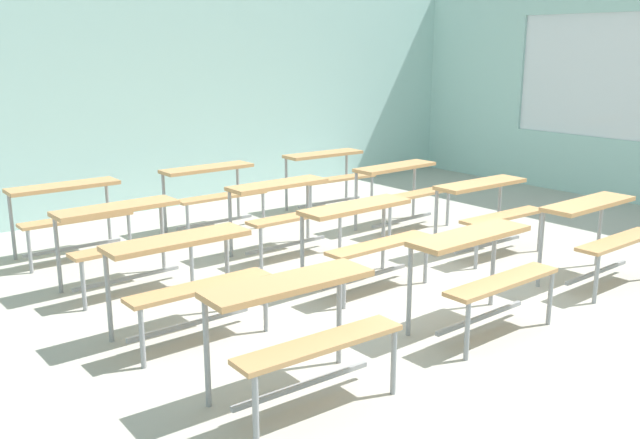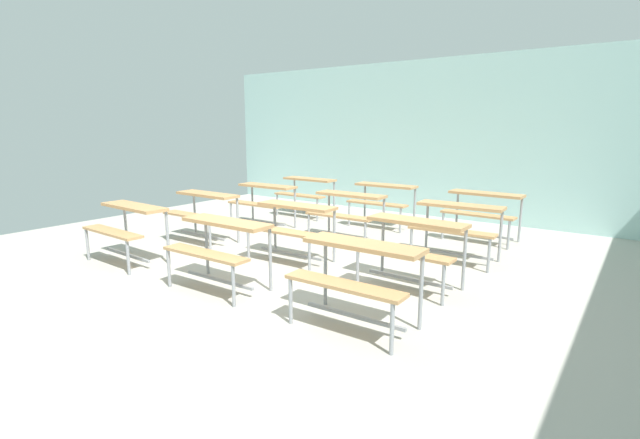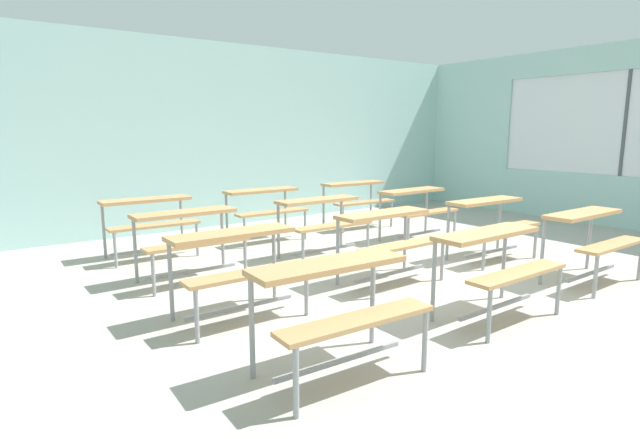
{
  "view_description": "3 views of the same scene",
  "coord_description": "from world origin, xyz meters",
  "px_view_note": "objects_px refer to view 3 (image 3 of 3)",
  "views": [
    {
      "loc": [
        -4.25,
        -4.0,
        2.13
      ],
      "look_at": [
        -0.22,
        1.07,
        0.5
      ],
      "focal_mm": 39.24,
      "sensor_mm": 36.0,
      "label": 1
    },
    {
      "loc": [
        3.5,
        -4.06,
        1.75
      ],
      "look_at": [
        0.04,
        0.72,
        0.54
      ],
      "focal_mm": 25.64,
      "sensor_mm": 36.0,
      "label": 2
    },
    {
      "loc": [
        -3.8,
        -3.3,
        1.6
      ],
      "look_at": [
        -0.17,
        1.78,
        0.48
      ],
      "focal_mm": 28.0,
      "sensor_mm": 36.0,
      "label": 3
    }
  ],
  "objects_px": {
    "desk_bench_r2c2": "(417,202)",
    "desk_bench_r3c2": "(357,193)",
    "desk_bench_r0c2": "(592,230)",
    "desk_bench_r1c0": "(238,254)",
    "desk_bench_r3c0": "(149,213)",
    "desk_bench_r1c2": "(492,215)",
    "desk_bench_r2c0": "(189,229)",
    "desk_bench_r0c0": "(338,292)",
    "desk_bench_r1c1": "(390,230)",
    "desk_bench_r3c1": "(265,202)",
    "desk_bench_r2c1": "(322,213)",
    "desk_bench_r0c1": "(497,254)"
  },
  "relations": [
    {
      "from": "desk_bench_r2c0",
      "to": "desk_bench_r3c2",
      "type": "xyz_separation_m",
      "value": [
        3.38,
        1.28,
        0.0
      ]
    },
    {
      "from": "desk_bench_r1c1",
      "to": "desk_bench_r2c0",
      "type": "bearing_deg",
      "value": 141.41
    },
    {
      "from": "desk_bench_r0c2",
      "to": "desk_bench_r1c2",
      "type": "height_order",
      "value": "same"
    },
    {
      "from": "desk_bench_r3c1",
      "to": "desk_bench_r1c2",
      "type": "bearing_deg",
      "value": -56.25
    },
    {
      "from": "desk_bench_r0c2",
      "to": "desk_bench_r1c1",
      "type": "relative_size",
      "value": 1.0
    },
    {
      "from": "desk_bench_r3c1",
      "to": "desk_bench_r3c2",
      "type": "xyz_separation_m",
      "value": [
        1.74,
        -0.0,
        0.0
      ]
    },
    {
      "from": "desk_bench_r0c2",
      "to": "desk_bench_r1c0",
      "type": "distance_m",
      "value": 3.71
    },
    {
      "from": "desk_bench_r0c0",
      "to": "desk_bench_r3c2",
      "type": "distance_m",
      "value": 5.13
    },
    {
      "from": "desk_bench_r1c1",
      "to": "desk_bench_r2c1",
      "type": "distance_m",
      "value": 1.27
    },
    {
      "from": "desk_bench_r0c1",
      "to": "desk_bench_r2c2",
      "type": "relative_size",
      "value": 0.99
    },
    {
      "from": "desk_bench_r0c1",
      "to": "desk_bench_r1c1",
      "type": "relative_size",
      "value": 1.0
    },
    {
      "from": "desk_bench_r2c0",
      "to": "desk_bench_r0c0",
      "type": "bearing_deg",
      "value": -90.85
    },
    {
      "from": "desk_bench_r2c2",
      "to": "desk_bench_r3c2",
      "type": "xyz_separation_m",
      "value": [
        -0.06,
        1.3,
        0.0
      ]
    },
    {
      "from": "desk_bench_r0c0",
      "to": "desk_bench_r1c1",
      "type": "xyz_separation_m",
      "value": [
        1.68,
        1.3,
        0.0
      ]
    },
    {
      "from": "desk_bench_r1c0",
      "to": "desk_bench_r3c1",
      "type": "bearing_deg",
      "value": 56.35
    },
    {
      "from": "desk_bench_r2c2",
      "to": "desk_bench_r3c2",
      "type": "bearing_deg",
      "value": 90.55
    },
    {
      "from": "desk_bench_r0c2",
      "to": "desk_bench_r3c2",
      "type": "relative_size",
      "value": 0.98
    },
    {
      "from": "desk_bench_r0c2",
      "to": "desk_bench_r3c0",
      "type": "relative_size",
      "value": 1.0
    },
    {
      "from": "desk_bench_r2c2",
      "to": "desk_bench_r3c2",
      "type": "relative_size",
      "value": 0.99
    },
    {
      "from": "desk_bench_r0c0",
      "to": "desk_bench_r2c0",
      "type": "height_order",
      "value": "same"
    },
    {
      "from": "desk_bench_r0c2",
      "to": "desk_bench_r1c2",
      "type": "distance_m",
      "value": 1.21
    },
    {
      "from": "desk_bench_r3c1",
      "to": "desk_bench_r3c2",
      "type": "distance_m",
      "value": 1.74
    },
    {
      "from": "desk_bench_r0c1",
      "to": "desk_bench_r1c2",
      "type": "xyz_separation_m",
      "value": [
        1.67,
        1.25,
        0.0
      ]
    },
    {
      "from": "desk_bench_r0c0",
      "to": "desk_bench_r1c1",
      "type": "distance_m",
      "value": 2.13
    },
    {
      "from": "desk_bench_r0c1",
      "to": "desk_bench_r3c2",
      "type": "relative_size",
      "value": 0.99
    },
    {
      "from": "desk_bench_r2c2",
      "to": "desk_bench_r2c0",
      "type": "bearing_deg",
      "value": 177.78
    },
    {
      "from": "desk_bench_r1c0",
      "to": "desk_bench_r3c0",
      "type": "xyz_separation_m",
      "value": [
        0.03,
        2.55,
        0.0
      ]
    },
    {
      "from": "desk_bench_r0c0",
      "to": "desk_bench_r2c0",
      "type": "relative_size",
      "value": 1.01
    },
    {
      "from": "desk_bench_r0c0",
      "to": "desk_bench_r3c0",
      "type": "xyz_separation_m",
      "value": [
        -0.05,
        3.85,
        0.0
      ]
    },
    {
      "from": "desk_bench_r3c2",
      "to": "desk_bench_r3c0",
      "type": "bearing_deg",
      "value": -177.12
    },
    {
      "from": "desk_bench_r1c1",
      "to": "desk_bench_r3c2",
      "type": "bearing_deg",
      "value": 55.38
    },
    {
      "from": "desk_bench_r1c2",
      "to": "desk_bench_r2c0",
      "type": "bearing_deg",
      "value": 160.48
    },
    {
      "from": "desk_bench_r1c1",
      "to": "desk_bench_r0c2",
      "type": "bearing_deg",
      "value": -36.59
    },
    {
      "from": "desk_bench_r2c0",
      "to": "desk_bench_r3c0",
      "type": "relative_size",
      "value": 1.0
    },
    {
      "from": "desk_bench_r1c1",
      "to": "desk_bench_r3c0",
      "type": "distance_m",
      "value": 3.08
    },
    {
      "from": "desk_bench_r2c0",
      "to": "desk_bench_r2c1",
      "type": "xyz_separation_m",
      "value": [
        1.74,
        -0.02,
        0.0
      ]
    },
    {
      "from": "desk_bench_r0c0",
      "to": "desk_bench_r3c2",
      "type": "bearing_deg",
      "value": 50.87
    },
    {
      "from": "desk_bench_r1c2",
      "to": "desk_bench_r3c0",
      "type": "xyz_separation_m",
      "value": [
        -3.44,
        2.58,
        0.0
      ]
    },
    {
      "from": "desk_bench_r0c0",
      "to": "desk_bench_r1c1",
      "type": "bearing_deg",
      "value": 39.54
    },
    {
      "from": "desk_bench_r2c2",
      "to": "desk_bench_r3c0",
      "type": "xyz_separation_m",
      "value": [
        -3.48,
        1.28,
        0.0
      ]
    },
    {
      "from": "desk_bench_r1c2",
      "to": "desk_bench_r3c1",
      "type": "height_order",
      "value": "same"
    },
    {
      "from": "desk_bench_r0c1",
      "to": "desk_bench_r1c0",
      "type": "relative_size",
      "value": 1.01
    },
    {
      "from": "desk_bench_r2c1",
      "to": "desk_bench_r3c2",
      "type": "xyz_separation_m",
      "value": [
        1.65,
        1.3,
        0.0
      ]
    },
    {
      "from": "desk_bench_r1c1",
      "to": "desk_bench_r3c2",
      "type": "distance_m",
      "value": 3.08
    },
    {
      "from": "desk_bench_r1c2",
      "to": "desk_bench_r2c0",
      "type": "relative_size",
      "value": 1.0
    },
    {
      "from": "desk_bench_r0c1",
      "to": "desk_bench_r2c0",
      "type": "bearing_deg",
      "value": 123.18
    },
    {
      "from": "desk_bench_r2c0",
      "to": "desk_bench_r2c1",
      "type": "bearing_deg",
      "value": -1.75
    },
    {
      "from": "desk_bench_r0c0",
      "to": "desk_bench_r0c2",
      "type": "bearing_deg",
      "value": 3.04
    },
    {
      "from": "desk_bench_r0c1",
      "to": "desk_bench_r3c0",
      "type": "height_order",
      "value": "same"
    },
    {
      "from": "desk_bench_r1c1",
      "to": "desk_bench_r1c2",
      "type": "distance_m",
      "value": 1.71
    }
  ]
}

